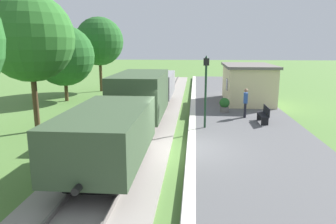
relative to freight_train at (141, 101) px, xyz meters
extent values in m
plane|color=#517A38|center=(2.40, -4.04, -1.51)|extent=(160.00, 160.00, 0.00)
cube|color=#565659|center=(5.60, -4.04, -1.38)|extent=(6.00, 60.00, 0.25)
cube|color=silver|center=(2.80, -4.04, -1.25)|extent=(0.36, 60.00, 0.01)
cube|color=gray|center=(0.00, -4.04, -1.45)|extent=(3.80, 60.00, 0.12)
cube|color=slate|center=(0.72, -4.04, -1.32)|extent=(0.07, 60.00, 0.14)
cube|color=slate|center=(-0.72, -4.04, -1.32)|extent=(0.07, 60.00, 0.14)
cube|color=#384C33|center=(0.00, -6.60, 0.07)|extent=(2.50, 5.60, 1.60)
cube|color=black|center=(0.00, -6.60, -0.58)|extent=(2.10, 5.15, 0.50)
cylinder|color=black|center=(0.00, -4.81, -0.83)|extent=(1.56, 0.84, 0.84)
cylinder|color=black|center=(0.00, -8.39, -0.83)|extent=(1.56, 0.84, 0.84)
cylinder|color=black|center=(0.00, -3.65, -0.58)|extent=(0.20, 0.30, 0.20)
cylinder|color=black|center=(0.00, -9.55, -0.58)|extent=(0.20, 0.30, 0.20)
cube|color=#384C33|center=(0.00, 0.00, 0.37)|extent=(2.50, 5.60, 2.20)
cube|color=black|center=(0.00, 0.00, -0.58)|extent=(2.10, 5.15, 0.50)
cylinder|color=black|center=(0.00, 1.79, -0.83)|extent=(1.56, 0.84, 0.84)
cylinder|color=black|center=(0.00, -1.79, -0.83)|extent=(1.56, 0.84, 0.84)
cylinder|color=black|center=(0.00, 2.95, -0.58)|extent=(0.20, 0.30, 0.20)
cylinder|color=black|center=(0.00, -2.95, -0.58)|extent=(0.20, 0.30, 0.20)
cube|color=gray|center=(0.00, 6.60, 0.07)|extent=(2.50, 5.60, 1.60)
cube|color=black|center=(0.00, 6.60, -0.58)|extent=(2.10, 5.15, 0.50)
cylinder|color=black|center=(0.00, 8.39, -0.83)|extent=(1.56, 0.84, 0.84)
cylinder|color=black|center=(0.00, 4.81, -0.83)|extent=(1.56, 0.84, 0.84)
cylinder|color=black|center=(0.00, 9.55, -0.58)|extent=(0.20, 0.30, 0.20)
cylinder|color=black|center=(0.00, 3.65, -0.58)|extent=(0.20, 0.30, 0.20)
cube|color=beige|center=(6.80, 7.22, 0.04)|extent=(3.20, 5.50, 2.60)
cube|color=#66605B|center=(6.80, 7.22, 1.43)|extent=(3.50, 5.80, 0.18)
cube|color=black|center=(5.19, 6.12, 0.17)|extent=(0.03, 0.90, 0.80)
cube|color=black|center=(6.66, 0.74, -0.82)|extent=(0.42, 1.50, 0.04)
cube|color=black|center=(6.85, 0.74, -0.57)|extent=(0.04, 1.50, 0.45)
cube|color=black|center=(6.66, 0.14, -1.05)|extent=(0.38, 0.06, 0.42)
cube|color=black|center=(6.66, 1.34, -1.05)|extent=(0.38, 0.06, 0.42)
cylinder|color=black|center=(5.87, 1.84, -0.83)|extent=(0.15, 0.15, 0.86)
cylinder|color=black|center=(5.89, 2.00, -0.83)|extent=(0.15, 0.15, 0.86)
cube|color=#2D5199|center=(5.88, 1.92, -0.10)|extent=(0.29, 0.41, 0.60)
sphere|color=#936B51|center=(5.88, 1.92, 0.34)|extent=(0.22, 0.22, 0.22)
cylinder|color=slate|center=(4.80, 3.32, -1.09)|extent=(0.56, 0.56, 0.34)
sphere|color=#235B23|center=(4.80, 3.32, -0.66)|extent=(0.64, 0.64, 0.64)
cylinder|color=#193823|center=(3.45, -0.63, 0.34)|extent=(0.11, 0.11, 3.20)
cube|color=black|center=(3.45, -0.63, 2.12)|extent=(0.28, 0.28, 0.36)
sphere|color=#F2E5BF|center=(3.45, -0.63, 2.12)|extent=(0.20, 0.20, 0.20)
cone|color=#193823|center=(3.45, -0.63, 2.36)|extent=(0.20, 0.20, 0.16)
cylinder|color=#4C3823|center=(-5.32, -1.15, 0.07)|extent=(0.28, 0.28, 3.16)
sphere|color=#2D6B28|center=(-5.32, -1.15, 3.30)|extent=(4.40, 4.40, 4.40)
cylinder|color=#4C3823|center=(-7.35, 7.70, -0.59)|extent=(0.28, 0.28, 1.83)
sphere|color=#235B23|center=(-7.35, 7.70, 2.09)|extent=(4.71, 4.71, 4.71)
cylinder|color=#4C3823|center=(-6.15, 13.25, 0.02)|extent=(0.28, 0.28, 3.04)
sphere|color=#235B23|center=(-6.15, 13.25, 3.23)|extent=(4.52, 4.52, 4.52)
camera|label=1|loc=(2.90, -16.66, 3.00)|focal=33.89mm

